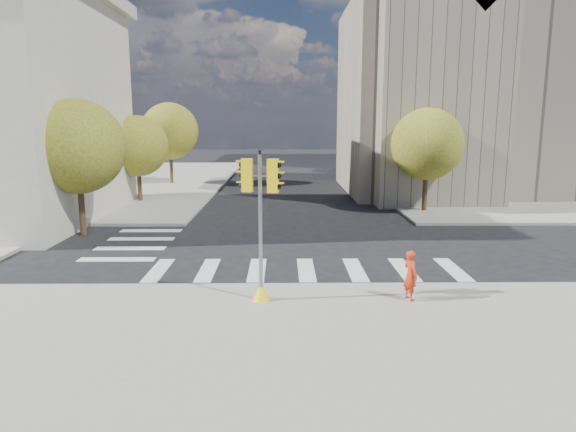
{
  "coord_description": "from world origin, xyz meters",
  "views": [
    {
      "loc": [
        -0.97,
        -20.1,
        5.36
      ],
      "look_at": [
        -0.77,
        -2.46,
        2.1
      ],
      "focal_mm": 32.0,
      "sensor_mm": 36.0,
      "label": 1
    }
  ],
  "objects_px": {
    "lamp_near": "(418,133)",
    "traffic_signal": "(261,239)",
    "lamp_far": "(379,130)",
    "photographer": "(410,275)"
  },
  "relations": [
    {
      "from": "lamp_near",
      "to": "photographer",
      "type": "height_order",
      "value": "lamp_near"
    },
    {
      "from": "lamp_near",
      "to": "traffic_signal",
      "type": "xyz_separation_m",
      "value": [
        -9.6,
        -19.61,
        -2.57
      ]
    },
    {
      "from": "traffic_signal",
      "to": "photographer",
      "type": "xyz_separation_m",
      "value": [
        4.41,
        0.01,
        -1.11
      ]
    },
    {
      "from": "lamp_far",
      "to": "traffic_signal",
      "type": "bearing_deg",
      "value": -105.94
    },
    {
      "from": "lamp_far",
      "to": "traffic_signal",
      "type": "distance_m",
      "value": 35.05
    },
    {
      "from": "lamp_near",
      "to": "traffic_signal",
      "type": "height_order",
      "value": "lamp_near"
    },
    {
      "from": "lamp_far",
      "to": "traffic_signal",
      "type": "height_order",
      "value": "lamp_far"
    },
    {
      "from": "lamp_near",
      "to": "lamp_far",
      "type": "xyz_separation_m",
      "value": [
        0.0,
        14.0,
        0.0
      ]
    },
    {
      "from": "lamp_far",
      "to": "photographer",
      "type": "relative_size",
      "value": 5.42
    },
    {
      "from": "photographer",
      "to": "lamp_far",
      "type": "bearing_deg",
      "value": -31.03
    }
  ]
}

